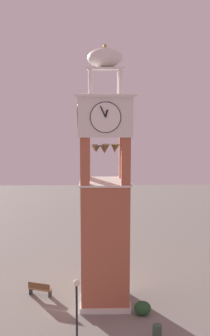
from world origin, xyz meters
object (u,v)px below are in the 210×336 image
object	(u,v)px
park_bench	(40,289)
lamp_post	(77,298)
clock_tower	(105,202)
trash_bin	(157,332)

from	to	relation	value
park_bench	lamp_post	bearing A→B (deg)	24.97
park_bench	lamp_post	world-z (taller)	lamp_post
clock_tower	lamp_post	size ratio (longest dim) A/B	4.66
clock_tower	park_bench	size ratio (longest dim) A/B	9.96
lamp_post	trash_bin	distance (m)	4.94
park_bench	trash_bin	distance (m)	9.24
clock_tower	park_bench	bearing A→B (deg)	-105.40
clock_tower	trash_bin	distance (m)	8.33
trash_bin	park_bench	bearing A→B (deg)	-128.64
park_bench	trash_bin	xyz separation A→B (m)	(5.77, 7.21, -0.08)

